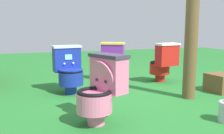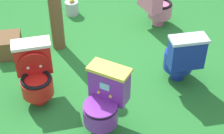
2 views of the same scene
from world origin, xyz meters
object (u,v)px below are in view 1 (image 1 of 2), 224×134
object	(u,v)px
toilet_pink	(101,88)
toilet_blue	(69,69)
toilet_red	(163,62)
small_crate	(220,83)
toilet_purple	(114,61)
wooden_post	(191,36)

from	to	relation	value
toilet_pink	toilet_blue	bearing A→B (deg)	-19.55
toilet_red	small_crate	distance (m)	1.07
toilet_purple	small_crate	size ratio (longest dim) A/B	1.88
toilet_pink	wooden_post	xyz separation A→B (m)	(0.48, -1.46, 0.51)
toilet_purple	wooden_post	xyz separation A→B (m)	(-1.56, -0.56, 0.52)
toilet_purple	wooden_post	bearing A→B (deg)	-38.27
toilet_purple	wooden_post	distance (m)	1.74
small_crate	toilet_red	bearing A→B (deg)	27.50
toilet_red	toilet_pink	xyz separation A→B (m)	(-1.53, 1.67, 0.00)
toilet_red	small_crate	size ratio (longest dim) A/B	1.88
toilet_red	toilet_blue	bearing A→B (deg)	176.31
toilet_blue	wooden_post	world-z (taller)	wooden_post
toilet_blue	toilet_red	bearing A→B (deg)	179.10
toilet_red	small_crate	bearing A→B (deg)	-71.69
wooden_post	toilet_pink	bearing A→B (deg)	108.24
toilet_blue	wooden_post	distance (m)	1.86
toilet_blue	toilet_pink	world-z (taller)	same
toilet_purple	small_crate	distance (m)	1.92
toilet_blue	small_crate	size ratio (longest dim) A/B	1.88
toilet_red	wooden_post	xyz separation A→B (m)	(-1.05, 0.20, 0.51)
toilet_red	toilet_purple	size ratio (longest dim) A/B	1.00
toilet_pink	small_crate	world-z (taller)	toilet_pink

